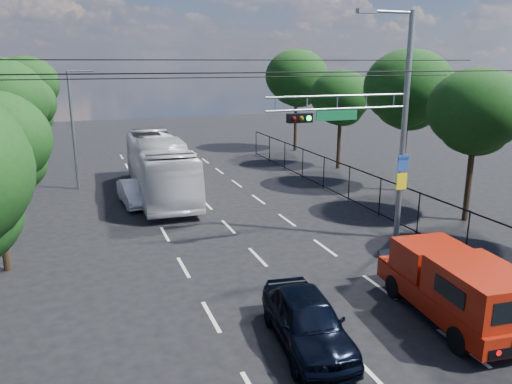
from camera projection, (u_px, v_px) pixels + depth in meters
name	position (u px, v px, depth m)	size (l,w,h in m)	color
ground	(367.00, 370.00, 12.58)	(120.00, 120.00, 0.00)	black
lane_markings	(217.00, 215.00, 25.30)	(6.12, 38.00, 0.01)	beige
signal_mast	(380.00, 120.00, 20.26)	(6.43, 0.39, 9.50)	slate
streetlight_left	(76.00, 124.00, 29.47)	(2.09, 0.22, 7.08)	slate
utility_wires	(250.00, 70.00, 18.77)	(22.00, 5.04, 0.74)	black
fence_right	(367.00, 191.00, 25.90)	(0.06, 34.03, 2.00)	black
tree_right_b	(476.00, 117.00, 23.21)	(4.50, 4.50, 7.31)	black
tree_right_c	(408.00, 94.00, 28.69)	(5.10, 5.10, 8.29)	black
tree_right_d	(341.00, 101.00, 35.14)	(4.32, 4.32, 7.02)	black
tree_right_e	(296.00, 81.00, 42.20)	(5.28, 5.28, 8.58)	black
tree_left_d	(22.00, 108.00, 31.00)	(4.20, 4.20, 6.83)	black
tree_left_e	(27.00, 89.00, 38.00)	(4.92, 4.92, 7.99)	black
red_pickup	(455.00, 286.00, 14.75)	(2.57, 5.82, 2.10)	black
navy_hatchback	(307.00, 320.00, 13.53)	(1.75, 4.34, 1.48)	black
white_bus	(159.00, 166.00, 28.83)	(2.78, 11.90, 3.32)	silver
white_van	(135.00, 193.00, 27.02)	(1.37, 3.94, 1.30)	silver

